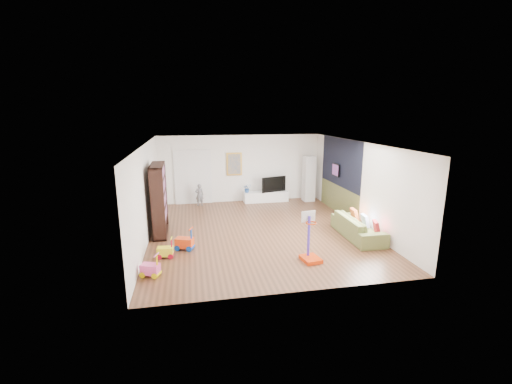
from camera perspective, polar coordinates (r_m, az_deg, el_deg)
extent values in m
cube|color=brown|center=(10.65, 0.41, -6.52)|extent=(6.50, 7.50, 0.00)
cube|color=white|center=(10.06, 0.44, 8.10)|extent=(6.50, 7.50, 0.00)
cube|color=white|center=(13.90, -2.64, 3.92)|extent=(6.50, 0.00, 2.70)
cube|color=silver|center=(6.78, 6.74, -6.27)|extent=(6.50, 0.00, 2.70)
cube|color=silver|center=(10.16, -17.85, -0.21)|extent=(0.00, 7.50, 2.70)
cube|color=silver|center=(11.36, 16.72, 1.24)|extent=(0.00, 7.50, 2.70)
cube|color=black|center=(12.50, 13.86, 4.81)|extent=(0.01, 3.20, 1.70)
cube|color=brown|center=(12.76, 13.53, -1.19)|extent=(0.01, 3.20, 1.00)
cube|color=white|center=(13.77, -10.45, 2.35)|extent=(1.45, 0.06, 2.10)
cube|color=gold|center=(13.80, -3.65, 4.67)|extent=(0.62, 0.06, 0.92)
cube|color=#7F3F8C|center=(12.70, 13.15, 3.60)|extent=(0.04, 0.56, 0.46)
cube|color=white|center=(14.01, 1.66, -0.76)|extent=(1.81, 0.47, 0.42)
cube|color=silver|center=(14.17, 8.79, 2.22)|extent=(0.45, 0.45, 1.86)
cube|color=black|center=(10.56, -15.84, -1.22)|extent=(0.39, 1.45, 2.11)
imported|color=olive|center=(10.52, 16.62, -5.59)|extent=(0.86, 2.12, 0.62)
cube|color=red|center=(8.51, 9.23, -7.44)|extent=(0.50, 0.58, 1.24)
cube|color=yellow|center=(9.01, -14.92, -9.00)|extent=(0.41, 0.28, 0.52)
cube|color=red|center=(9.37, -11.86, -7.65)|extent=(0.53, 0.42, 0.61)
cube|color=#EF509A|center=(8.14, -17.26, -11.56)|extent=(0.47, 0.38, 0.54)
imported|color=slate|center=(13.52, -9.40, -0.48)|extent=(0.32, 0.21, 0.87)
imported|color=black|center=(13.95, 2.77, 1.37)|extent=(1.08, 0.45, 0.62)
imported|color=#275093|center=(13.76, -1.49, 0.65)|extent=(0.33, 0.29, 0.35)
cube|color=#A91F27|center=(10.07, 19.44, -5.57)|extent=(0.19, 0.38, 0.37)
cube|color=white|center=(10.58, 17.72, -4.53)|extent=(0.13, 0.36, 0.35)
cube|color=#C45226|center=(11.04, 16.08, -3.68)|extent=(0.13, 0.39, 0.39)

